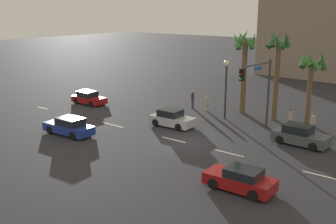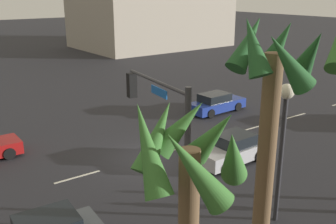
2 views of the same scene
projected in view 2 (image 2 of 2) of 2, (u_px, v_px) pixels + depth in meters
ground_plane at (147, 158)px, 21.17m from camera, size 220.00×220.00×0.00m
lane_stripe_1 at (294, 116)px, 28.01m from camera, size 2.54×0.14×0.01m
lane_stripe_2 at (248, 129)px, 25.44m from camera, size 2.59×0.14×0.01m
lane_stripe_3 at (162, 153)px, 21.69m from camera, size 2.25×0.14×0.01m
lane_stripe_4 at (77, 177)px, 18.97m from camera, size 2.34×0.14×0.01m
car_0 at (216, 103)px, 28.91m from camera, size 4.55×1.98×1.43m
car_2 at (232, 149)px, 20.51m from camera, size 3.99×2.00×1.48m
traffic_signal at (164, 132)px, 13.39m from camera, size 0.75×4.52×5.92m
streetlamp at (284, 126)px, 14.31m from camera, size 0.56×0.56×5.48m
palm_tree_0 at (271, 111)px, 9.74m from camera, size 2.43×2.45×8.17m
palm_tree_1 at (187, 181)px, 8.02m from camera, size 2.60×2.64×6.71m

